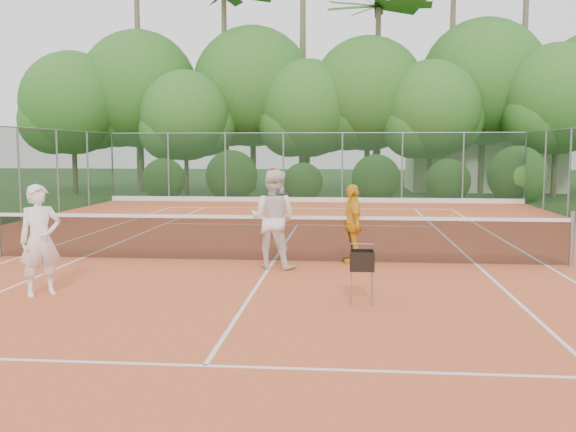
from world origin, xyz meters
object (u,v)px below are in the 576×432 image
object	(u,v)px
ball_hopper	(362,262)
player_white	(40,240)
player_center_grp	(273,219)
player_yellow	(352,224)

from	to	relation	value
ball_hopper	player_white	bearing A→B (deg)	167.79
player_center_grp	player_white	bearing A→B (deg)	-142.02
player_yellow	ball_hopper	xyz separation A→B (m)	(0.12, -3.44, -0.17)
player_yellow	ball_hopper	size ratio (longest dim) A/B	2.01
player_white	player_yellow	world-z (taller)	player_white
player_white	player_yellow	xyz separation A→B (m)	(4.94, 3.38, -0.08)
player_center_grp	ball_hopper	xyz separation A→B (m)	(1.66, -2.72, -0.34)
player_white	player_center_grp	distance (m)	4.32
player_center_grp	ball_hopper	size ratio (longest dim) A/B	2.45
player_white	ball_hopper	xyz separation A→B (m)	(5.07, -0.06, -0.25)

